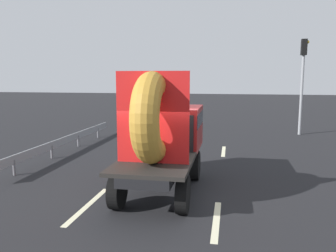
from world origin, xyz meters
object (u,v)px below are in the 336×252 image
Objects in this scene: flatbed_truck at (164,132)px; distant_sedan at (153,115)px; traffic_light at (303,73)px; oncoming_car at (156,104)px.

flatbed_truck is 1.12× the size of distant_sedan.
traffic_light is at bearing -13.77° from distant_sedan.
traffic_light is (9.39, -2.30, 2.88)m from distant_sedan.
distant_sedan is 0.77× the size of traffic_light.
distant_sedan is at bearing 104.29° from flatbed_truck.
distant_sedan is at bearing -78.36° from oncoming_car.
distant_sedan is 1.11× the size of oncoming_car.
traffic_light is (6.00, 11.00, 1.87)m from flatbed_truck.
flatbed_truck is 13.76m from distant_sedan.
distant_sedan is 10.08m from traffic_light.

